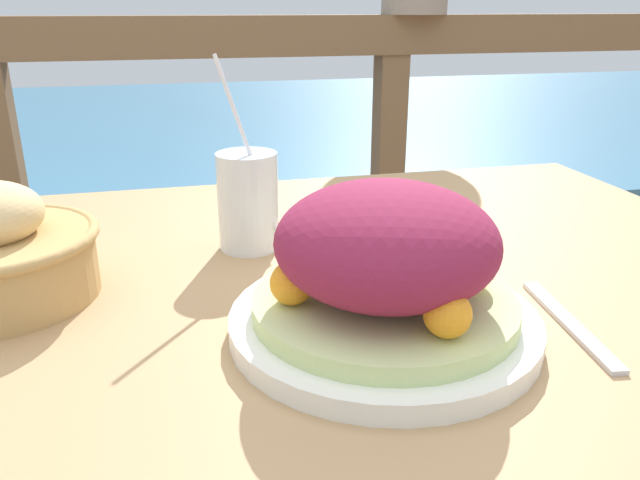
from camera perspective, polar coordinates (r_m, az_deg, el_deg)
patio_table at (r=0.73m, az=-4.70°, el=-10.97°), size 1.29×0.89×0.75m
railing_fence at (r=1.53m, az=-10.15°, el=8.73°), size 2.80×0.08×1.02m
sea_backdrop at (r=4.09m, az=-12.20°, el=8.12°), size 12.00×4.00×0.36m
salad_plate at (r=0.58m, az=5.99°, el=-2.85°), size 0.29×0.29×0.15m
drink_glass at (r=0.79m, az=-6.44°, el=3.58°), size 0.08×0.08×0.24m
fork at (r=0.66m, az=21.81°, el=-7.03°), size 0.04×0.18×0.00m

